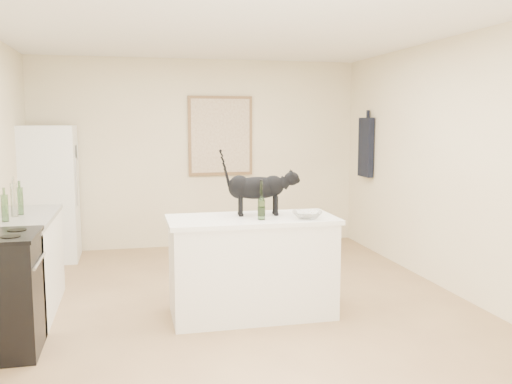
# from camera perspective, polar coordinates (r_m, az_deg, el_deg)

# --- Properties ---
(floor) EXTENTS (5.50, 5.50, 0.00)m
(floor) POSITION_cam_1_polar(r_m,az_deg,el_deg) (5.34, -1.97, -11.85)
(floor) COLOR #A68358
(floor) RESTS_ON ground
(ceiling) EXTENTS (5.50, 5.50, 0.00)m
(ceiling) POSITION_cam_1_polar(r_m,az_deg,el_deg) (5.12, -2.10, 16.84)
(ceiling) COLOR white
(ceiling) RESTS_ON ground
(wall_back) EXTENTS (4.50, 0.00, 4.50)m
(wall_back) POSITION_cam_1_polar(r_m,az_deg,el_deg) (7.78, -5.89, 3.93)
(wall_back) COLOR beige
(wall_back) RESTS_ON ground
(wall_front) EXTENTS (4.50, 0.00, 4.50)m
(wall_front) POSITION_cam_1_polar(r_m,az_deg,el_deg) (2.45, 10.30, -3.46)
(wall_front) COLOR beige
(wall_front) RESTS_ON ground
(wall_right) EXTENTS (0.00, 5.50, 5.50)m
(wall_right) POSITION_cam_1_polar(r_m,az_deg,el_deg) (5.92, 19.90, 2.49)
(wall_right) COLOR beige
(wall_right) RESTS_ON ground
(island_base) EXTENTS (1.44, 0.67, 0.86)m
(island_base) POSITION_cam_1_polar(r_m,az_deg,el_deg) (5.05, -0.43, -7.88)
(island_base) COLOR white
(island_base) RESTS_ON floor
(island_top) EXTENTS (1.50, 0.70, 0.04)m
(island_top) POSITION_cam_1_polar(r_m,az_deg,el_deg) (4.95, -0.43, -2.85)
(island_top) COLOR white
(island_top) RESTS_ON island_base
(left_cabinets) EXTENTS (0.60, 1.40, 0.86)m
(left_cabinets) POSITION_cam_1_polar(r_m,az_deg,el_deg) (5.51, -23.13, -7.18)
(left_cabinets) COLOR white
(left_cabinets) RESTS_ON floor
(left_countertop) EXTENTS (0.62, 1.44, 0.04)m
(left_countertop) POSITION_cam_1_polar(r_m,az_deg,el_deg) (5.42, -23.37, -2.56)
(left_countertop) COLOR gray
(left_countertop) RESTS_ON left_cabinets
(fridge) EXTENTS (0.68, 0.68, 1.70)m
(fridge) POSITION_cam_1_polar(r_m,az_deg,el_deg) (7.43, -20.55, -0.14)
(fridge) COLOR white
(fridge) RESTS_ON floor
(artwork_frame) EXTENTS (0.90, 0.03, 1.10)m
(artwork_frame) POSITION_cam_1_polar(r_m,az_deg,el_deg) (7.78, -3.68, 5.80)
(artwork_frame) COLOR brown
(artwork_frame) RESTS_ON wall_back
(artwork_canvas) EXTENTS (0.82, 0.00, 1.02)m
(artwork_canvas) POSITION_cam_1_polar(r_m,az_deg,el_deg) (7.76, -3.66, 5.80)
(artwork_canvas) COLOR beige
(artwork_canvas) RESTS_ON wall_back
(hanging_garment) EXTENTS (0.08, 0.34, 0.80)m
(hanging_garment) POSITION_cam_1_polar(r_m,az_deg,el_deg) (7.69, 11.25, 4.54)
(hanging_garment) COLOR black
(hanging_garment) RESTS_ON wall_right
(black_cat) EXTENTS (0.66, 0.25, 0.45)m
(black_cat) POSITION_cam_1_polar(r_m,az_deg,el_deg) (5.02, 0.09, 0.13)
(black_cat) COLOR black
(black_cat) RESTS_ON island_top
(wine_bottle) EXTENTS (0.08, 0.08, 0.31)m
(wine_bottle) POSITION_cam_1_polar(r_m,az_deg,el_deg) (4.80, 0.56, -1.06)
(wine_bottle) COLOR #265020
(wine_bottle) RESTS_ON island_top
(glass_bowl) EXTENTS (0.33, 0.33, 0.07)m
(glass_bowl) POSITION_cam_1_polar(r_m,az_deg,el_deg) (4.88, 5.30, -2.39)
(glass_bowl) COLOR white
(glass_bowl) RESTS_ON island_top
(fridge_paper) EXTENTS (0.05, 0.13, 0.18)m
(fridge_paper) POSITION_cam_1_polar(r_m,az_deg,el_deg) (7.36, -18.04, 3.93)
(fridge_paper) COLOR beige
(fridge_paper) RESTS_ON fridge
(counter_bottle_cluster) EXTENTS (0.12, 0.41, 0.30)m
(counter_bottle_cluster) POSITION_cam_1_polar(r_m,az_deg,el_deg) (5.37, -23.71, -1.02)
(counter_bottle_cluster) COLOR #174416
(counter_bottle_cluster) RESTS_ON left_countertop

